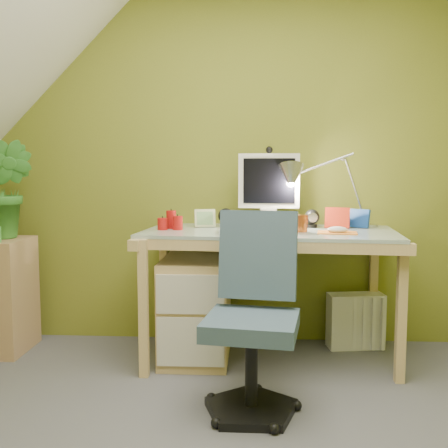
# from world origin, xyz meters

# --- Properties ---
(wall_back) EXTENTS (3.20, 0.01, 2.40)m
(wall_back) POSITION_xyz_m (0.00, 1.60, 1.20)
(wall_back) COLOR olive
(wall_back) RESTS_ON floor
(desk) EXTENTS (1.54, 0.87, 0.79)m
(desk) POSITION_xyz_m (0.26, 1.23, 0.40)
(desk) COLOR tan
(desk) RESTS_ON floor
(monitor) EXTENTS (0.38, 0.24, 0.51)m
(monitor) POSITION_xyz_m (0.26, 1.41, 1.05)
(monitor) COLOR silver
(monitor) RESTS_ON desk
(speaker_left) EXTENTS (0.11, 0.11, 0.12)m
(speaker_left) POSITION_xyz_m (-0.01, 1.39, 0.85)
(speaker_left) COLOR black
(speaker_left) RESTS_ON desk
(speaker_right) EXTENTS (0.11, 0.11, 0.11)m
(speaker_right) POSITION_xyz_m (0.53, 1.39, 0.85)
(speaker_right) COLOR black
(speaker_right) RESTS_ON desk
(keyboard) EXTENTS (0.43, 0.15, 0.02)m
(keyboard) POSITION_xyz_m (0.18, 1.09, 0.80)
(keyboard) COLOR silver
(keyboard) RESTS_ON desk
(mousepad) EXTENTS (0.24, 0.18, 0.01)m
(mousepad) POSITION_xyz_m (0.64, 1.09, 0.79)
(mousepad) COLOR orange
(mousepad) RESTS_ON desk
(mouse) EXTENTS (0.12, 0.08, 0.04)m
(mouse) POSITION_xyz_m (0.64, 1.09, 0.81)
(mouse) COLOR white
(mouse) RESTS_ON mousepad
(amber_tumbler) EXTENTS (0.09, 0.09, 0.10)m
(amber_tumbler) POSITION_xyz_m (0.44, 1.15, 0.84)
(amber_tumbler) COLOR #9A4816
(amber_tumbler) RESTS_ON desk
(candle_cluster) EXTENTS (0.15, 0.13, 0.11)m
(candle_cluster) POSITION_xyz_m (-0.34, 1.24, 0.85)
(candle_cluster) COLOR #AB120F
(candle_cluster) RESTS_ON desk
(photo_frame_red) EXTENTS (0.15, 0.06, 0.13)m
(photo_frame_red) POSITION_xyz_m (0.68, 1.35, 0.86)
(photo_frame_red) COLOR red
(photo_frame_red) RESTS_ON desk
(photo_frame_blue) EXTENTS (0.12, 0.10, 0.12)m
(photo_frame_blue) POSITION_xyz_m (0.82, 1.39, 0.85)
(photo_frame_blue) COLOR #154195
(photo_frame_blue) RESTS_ON desk
(photo_frame_green) EXTENTS (0.13, 0.05, 0.11)m
(photo_frame_green) POSITION_xyz_m (-0.14, 1.37, 0.85)
(photo_frame_green) COLOR #BAC487
(photo_frame_green) RESTS_ON desk
(desk_lamp) EXTENTS (0.62, 0.27, 0.66)m
(desk_lamp) POSITION_xyz_m (0.71, 1.41, 1.12)
(desk_lamp) COLOR #AEAEB3
(desk_lamp) RESTS_ON desk
(side_ledge) EXTENTS (0.27, 0.41, 0.72)m
(side_ledge) POSITION_xyz_m (-1.40, 1.28, 0.36)
(side_ledge) COLOR tan
(side_ledge) RESTS_ON floor
(potted_plant) EXTENTS (0.34, 0.28, 0.62)m
(potted_plant) POSITION_xyz_m (-1.40, 1.33, 1.03)
(potted_plant) COLOR #347928
(potted_plant) RESTS_ON side_ledge
(task_chair) EXTENTS (0.55, 0.55, 0.87)m
(task_chair) POSITION_xyz_m (0.16, 0.49, 0.43)
(task_chair) COLOR #394E5E
(task_chair) RESTS_ON floor
(radiator) EXTENTS (0.37, 0.19, 0.35)m
(radiator) POSITION_xyz_m (0.83, 1.46, 0.18)
(radiator) COLOR silver
(radiator) RESTS_ON floor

